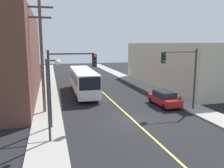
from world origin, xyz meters
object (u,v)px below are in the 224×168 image
at_px(utility_pole_near, 42,53).
at_px(city_bus, 83,80).
at_px(traffic_signal_left_corner, 70,74).
at_px(fire_hydrant, 180,99).
at_px(traffic_signal_right_corner, 182,68).
at_px(street_lamp_left, 51,88).
at_px(parked_car_red, 164,98).

bearing_deg(utility_pole_near, city_bus, 57.85).
relative_size(traffic_signal_left_corner, fire_hydrant, 7.14).
xyz_separation_m(traffic_signal_right_corner, fire_hydrant, (1.44, 2.31, -3.72)).
height_order(utility_pole_near, traffic_signal_right_corner, utility_pole_near).
bearing_deg(traffic_signal_right_corner, fire_hydrant, 58.10).
xyz_separation_m(utility_pole_near, traffic_signal_left_corner, (2.11, -4.51, -1.49)).
distance_m(traffic_signal_right_corner, fire_hydrant, 4.61).
distance_m(utility_pole_near, street_lamp_left, 7.45).
distance_m(traffic_signal_left_corner, street_lamp_left, 3.02).
xyz_separation_m(city_bus, utility_pole_near, (-4.84, -7.71, 3.98)).
bearing_deg(utility_pole_near, fire_hydrant, -1.83).
bearing_deg(fire_hydrant, parked_car_red, -174.40).
height_order(parked_car_red, utility_pole_near, utility_pole_near).
height_order(city_bus, traffic_signal_right_corner, traffic_signal_right_corner).
bearing_deg(traffic_signal_right_corner, utility_pole_near, 167.90).
distance_m(city_bus, parked_car_red, 11.26).
height_order(city_bus, parked_car_red, city_bus).
xyz_separation_m(traffic_signal_left_corner, fire_hydrant, (12.26, 4.05, -3.72)).
xyz_separation_m(city_bus, street_lamp_left, (-4.15, -14.83, 1.92)).
bearing_deg(traffic_signal_right_corner, parked_car_red, 106.05).
distance_m(utility_pole_near, traffic_signal_left_corner, 5.20).
bearing_deg(traffic_signal_left_corner, city_bus, 77.38).
relative_size(city_bus, utility_pole_near, 1.19).
relative_size(city_bus, street_lamp_left, 2.22).
bearing_deg(utility_pole_near, street_lamp_left, -84.44).
distance_m(parked_car_red, fire_hydrant, 2.07).
distance_m(city_bus, traffic_signal_left_corner, 12.77).
distance_m(utility_pole_near, fire_hydrant, 15.29).
xyz_separation_m(utility_pole_near, street_lamp_left, (0.69, -7.12, -2.06)).
xyz_separation_m(utility_pole_near, fire_hydrant, (14.37, -0.46, -5.21)).
relative_size(city_bus, fire_hydrant, 14.52).
height_order(parked_car_red, street_lamp_left, street_lamp_left).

